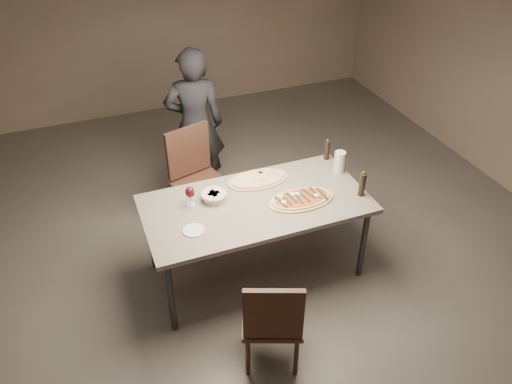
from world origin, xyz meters
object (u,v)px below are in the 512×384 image
object	(u,v)px
zucchini_pizza	(301,199)
carafe	(339,162)
dining_table	(256,208)
bread_basket	(214,196)
chair_near	(273,319)
chair_far	(196,173)
ham_pizza	(258,179)
pepper_mill_left	(327,150)
diner	(195,125)

from	to	relation	value
zucchini_pizza	carafe	distance (m)	0.56
dining_table	bread_basket	bearing A→B (deg)	153.86
chair_near	chair_far	world-z (taller)	chair_far
ham_pizza	bread_basket	distance (m)	0.45
bread_basket	carafe	xyz separation A→B (m)	(1.14, 0.00, 0.05)
zucchini_pizza	pepper_mill_left	xyz separation A→B (m)	(0.49, 0.49, 0.08)
zucchini_pizza	diner	world-z (taller)	diner
zucchini_pizza	diner	xyz separation A→B (m)	(-0.46, 1.48, 0.02)
ham_pizza	chair_far	world-z (taller)	chair_far
pepper_mill_left	carafe	distance (m)	0.23
chair_near	chair_far	xyz separation A→B (m)	(-0.02, 1.81, 0.07)
chair_near	diner	size ratio (longest dim) A/B	0.55
chair_near	diner	xyz separation A→B (m)	(0.12, 2.30, 0.31)
ham_pizza	diner	world-z (taller)	diner
dining_table	ham_pizza	distance (m)	0.32
ham_pizza	bread_basket	bearing A→B (deg)	-159.60
chair_far	ham_pizza	bearing A→B (deg)	107.11
zucchini_pizza	carafe	xyz separation A→B (m)	(0.49, 0.27, 0.08)
chair_near	pepper_mill_left	bearing A→B (deg)	72.21
zucchini_pizza	chair_far	world-z (taller)	chair_far
zucchini_pizza	chair_near	distance (m)	1.05
zucchini_pizza	dining_table	bearing A→B (deg)	170.29
diner	pepper_mill_left	bearing A→B (deg)	145.46
bread_basket	chair_near	bearing A→B (deg)	-86.70
ham_pizza	chair_far	size ratio (longest dim) A/B	0.54
zucchini_pizza	chair_far	bearing A→B (deg)	129.91
bread_basket	carafe	world-z (taller)	carafe
carafe	diner	world-z (taller)	diner
zucchini_pizza	pepper_mill_left	distance (m)	0.70
chair_far	carafe	bearing A→B (deg)	130.25
dining_table	diner	bearing A→B (deg)	95.05
ham_pizza	dining_table	bearing A→B (deg)	-111.12
bread_basket	chair_near	world-z (taller)	chair_near
chair_far	diner	size ratio (longest dim) A/B	0.62
bread_basket	pepper_mill_left	distance (m)	1.16
pepper_mill_left	dining_table	bearing A→B (deg)	-155.40
bread_basket	chair_far	size ratio (longest dim) A/B	0.21
pepper_mill_left	ham_pizza	bearing A→B (deg)	-171.88
diner	zucchini_pizza	bearing A→B (deg)	118.97
dining_table	carafe	xyz separation A→B (m)	(0.83, 0.15, 0.16)
zucchini_pizza	chair_near	bearing A→B (deg)	-117.30
carafe	chair_far	bearing A→B (deg)	146.69
zucchini_pizza	carafe	size ratio (longest dim) A/B	2.81
ham_pizza	diner	bearing A→B (deg)	106.69
ham_pizza	chair_far	distance (m)	0.74
ham_pizza	pepper_mill_left	distance (m)	0.71
zucchini_pizza	ham_pizza	bearing A→B (deg)	126.91
dining_table	pepper_mill_left	world-z (taller)	pepper_mill_left
pepper_mill_left	chair_near	world-z (taller)	pepper_mill_left
dining_table	bread_basket	xyz separation A→B (m)	(-0.31, 0.15, 0.10)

